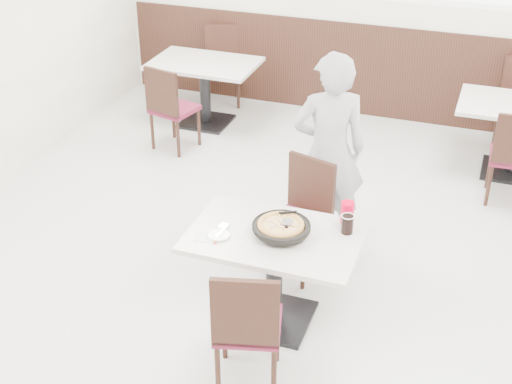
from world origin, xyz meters
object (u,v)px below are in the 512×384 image
(pizza, at_px, (281,227))
(diner_person, at_px, (329,152))
(chair_near, at_px, (248,322))
(red_cup, at_px, (347,212))
(side_plate, at_px, (219,235))
(main_table, at_px, (274,278))
(bg_chair_left_near, at_px, (174,107))
(cola_glass, at_px, (347,225))
(bg_chair_left_far, at_px, (223,67))
(bg_table_left, at_px, (205,93))
(pizza_pan, at_px, (281,230))
(chair_far, at_px, (298,220))

(pizza, xyz_separation_m, diner_person, (0.04, 1.15, 0.04))
(chair_near, distance_m, pizza, 0.73)
(pizza, xyz_separation_m, red_cup, (0.40, 0.31, 0.02))
(side_plate, bearing_deg, main_table, 22.15)
(bg_chair_left_near, bearing_deg, pizza, -36.55)
(side_plate, relative_size, diner_person, 0.09)
(cola_glass, height_order, bg_chair_left_far, bg_chair_left_far)
(main_table, height_order, bg_chair_left_near, bg_chair_left_near)
(side_plate, distance_m, bg_table_left, 3.62)
(main_table, xyz_separation_m, pizza, (0.03, 0.02, 0.44))
(bg_chair_left_near, relative_size, bg_chair_left_far, 1.00)
(pizza, relative_size, side_plate, 2.02)
(side_plate, xyz_separation_m, red_cup, (0.79, 0.48, 0.07))
(chair_near, xyz_separation_m, pizza_pan, (0.01, 0.64, 0.32))
(chair_near, bearing_deg, diner_person, 73.72)
(cola_glass, relative_size, bg_chair_left_far, 0.14)
(side_plate, bearing_deg, pizza_pan, 21.19)
(cola_glass, bearing_deg, chair_near, -117.53)
(pizza_pan, xyz_separation_m, bg_chair_left_far, (-1.96, 3.74, -0.32))
(pizza, bearing_deg, main_table, -148.85)
(chair_near, relative_size, side_plate, 5.92)
(side_plate, relative_size, bg_chair_left_near, 0.17)
(side_plate, distance_m, bg_chair_left_far, 4.20)
(chair_far, distance_m, bg_table_left, 3.08)
(pizza, bearing_deg, diner_person, 88.00)
(chair_near, xyz_separation_m, cola_glass, (0.43, 0.83, 0.34))
(bg_table_left, xyz_separation_m, bg_chair_left_far, (-0.03, 0.63, 0.10))
(cola_glass, bearing_deg, pizza, -157.66)
(chair_near, distance_m, side_plate, 0.69)
(cola_glass, relative_size, red_cup, 0.81)
(pizza, xyz_separation_m, cola_glass, (0.43, 0.18, 0.00))
(pizza_pan, bearing_deg, bg_chair_left_near, 129.49)
(chair_near, distance_m, red_cup, 1.10)
(bg_table_left, bearing_deg, main_table, -58.85)
(pizza, height_order, cola_glass, cola_glass)
(main_table, xyz_separation_m, bg_table_left, (-1.88, 3.12, 0.00))
(diner_person, bearing_deg, pizza_pan, 64.32)
(diner_person, height_order, bg_table_left, diner_person)
(red_cup, height_order, bg_chair_left_far, bg_chair_left_far)
(pizza_pan, relative_size, cola_glass, 2.93)
(bg_chair_left_far, bearing_deg, diner_person, 104.58)
(chair_near, distance_m, diner_person, 1.85)
(chair_far, height_order, bg_chair_left_near, same)
(red_cup, distance_m, bg_chair_left_far, 4.16)
(main_table, height_order, pizza, pizza)
(chair_far, xyz_separation_m, cola_glass, (0.49, -0.46, 0.34))
(cola_glass, xyz_separation_m, diner_person, (-0.39, 0.98, 0.04))
(pizza, xyz_separation_m, side_plate, (-0.40, -0.17, -0.05))
(pizza_pan, bearing_deg, chair_far, 96.07)
(side_plate, height_order, bg_chair_left_near, bg_chair_left_near)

